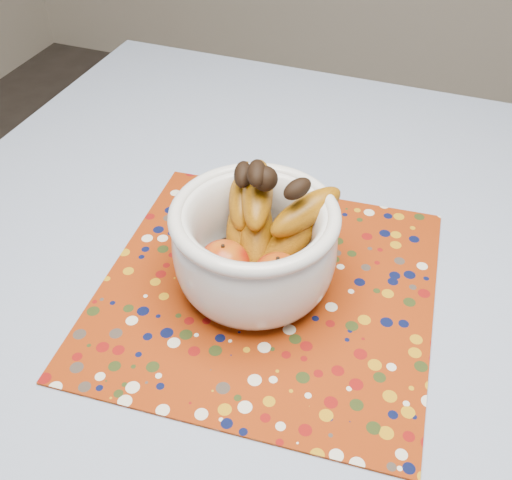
% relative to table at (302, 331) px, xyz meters
% --- Properties ---
extents(table, '(1.20, 1.20, 0.75)m').
position_rel_table_xyz_m(table, '(0.00, 0.00, 0.00)').
color(table, brown).
rests_on(table, ground).
extents(tablecloth, '(1.32, 1.32, 0.01)m').
position_rel_table_xyz_m(tablecloth, '(0.00, 0.00, 0.08)').
color(tablecloth, '#657CA9').
rests_on(tablecloth, table).
extents(placemat, '(0.49, 0.49, 0.00)m').
position_rel_table_xyz_m(placemat, '(-0.05, -0.02, 0.09)').
color(placemat, maroon).
rests_on(placemat, tablecloth).
extents(fruit_bowl, '(0.25, 0.23, 0.19)m').
position_rel_table_xyz_m(fruit_bowl, '(-0.07, -0.00, 0.17)').
color(fruit_bowl, silver).
rests_on(fruit_bowl, placemat).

